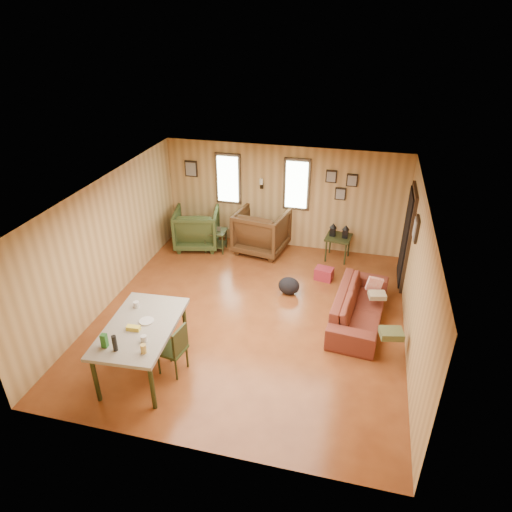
# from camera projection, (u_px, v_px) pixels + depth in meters

# --- Properties ---
(room) EXTENTS (5.54, 6.04, 2.44)m
(room) POSITION_uv_depth(u_px,v_px,m) (264.00, 253.00, 8.08)
(room) COLOR brown
(room) RESTS_ON ground
(sofa) EXTENTS (0.82, 2.15, 0.82)m
(sofa) POSITION_uv_depth(u_px,v_px,m) (360.00, 302.00, 8.14)
(sofa) COLOR maroon
(sofa) RESTS_ON ground
(recliner_brown) EXTENTS (1.24, 1.18, 1.11)m
(recliner_brown) POSITION_uv_depth(u_px,v_px,m) (262.00, 229.00, 10.47)
(recliner_brown) COLOR #432A14
(recliner_brown) RESTS_ON ground
(recliner_green) EXTENTS (1.18, 1.13, 1.02)m
(recliner_green) POSITION_uv_depth(u_px,v_px,m) (197.00, 226.00, 10.70)
(recliner_green) COLOR #313E1C
(recliner_green) RESTS_ON ground
(end_table) EXTENTS (0.52, 0.48, 0.63)m
(end_table) POSITION_uv_depth(u_px,v_px,m) (216.00, 237.00, 10.57)
(end_table) COLOR #293015
(end_table) RESTS_ON ground
(side_table) EXTENTS (0.60, 0.60, 0.86)m
(side_table) POSITION_uv_depth(u_px,v_px,m) (339.00, 235.00, 10.10)
(side_table) COLOR #293015
(side_table) RESTS_ON ground
(cooler) EXTENTS (0.41, 0.32, 0.26)m
(cooler) POSITION_uv_depth(u_px,v_px,m) (324.00, 274.00, 9.54)
(cooler) COLOR maroon
(cooler) RESTS_ON ground
(backpack) EXTENTS (0.49, 0.41, 0.36)m
(backpack) POSITION_uv_depth(u_px,v_px,m) (289.00, 286.00, 9.03)
(backpack) COLOR black
(backpack) RESTS_ON ground
(sofa_pillows) EXTENTS (0.67, 1.56, 0.32)m
(sofa_pillows) POSITION_uv_depth(u_px,v_px,m) (383.00, 310.00, 7.77)
(sofa_pillows) COLOR #4B512D
(sofa_pillows) RESTS_ON sofa
(dining_table) EXTENTS (1.11, 1.74, 1.10)m
(dining_table) POSITION_uv_depth(u_px,v_px,m) (140.00, 330.00, 6.83)
(dining_table) COLOR gray
(dining_table) RESTS_ON ground
(dining_chair) EXTENTS (0.45, 0.45, 0.86)m
(dining_chair) POSITION_uv_depth(u_px,v_px,m) (175.00, 347.00, 6.94)
(dining_chair) COLOR #313E1C
(dining_chair) RESTS_ON ground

